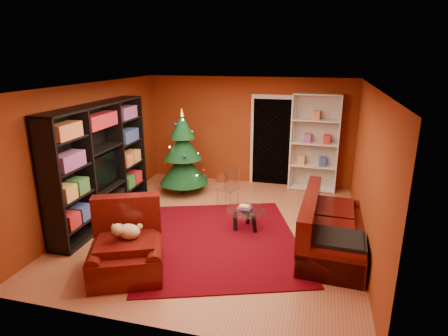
% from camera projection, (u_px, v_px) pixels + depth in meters
% --- Properties ---
extents(floor, '(5.00, 5.50, 0.05)m').
position_uv_depth(floor, '(219.00, 229.00, 6.98)').
color(floor, '#AC6242').
rests_on(floor, ground).
extents(ceiling, '(5.00, 5.50, 0.05)m').
position_uv_depth(ceiling, '(218.00, 84.00, 6.21)').
color(ceiling, silver).
rests_on(ceiling, wall_back).
extents(wall_back, '(5.00, 0.05, 2.60)m').
position_uv_depth(wall_back, '(248.00, 131.00, 9.17)').
color(wall_back, maroon).
rests_on(wall_back, ground).
extents(wall_left, '(0.05, 5.50, 2.60)m').
position_uv_depth(wall_left, '(92.00, 152.00, 7.21)').
color(wall_left, maroon).
rests_on(wall_left, ground).
extents(wall_right, '(0.05, 5.50, 2.60)m').
position_uv_depth(wall_right, '(370.00, 172.00, 5.99)').
color(wall_right, maroon).
rests_on(wall_right, ground).
extents(doorway, '(1.06, 0.60, 2.16)m').
position_uv_depth(doorway, '(272.00, 143.00, 9.05)').
color(doorway, black).
rests_on(doorway, floor).
extents(rug, '(3.57, 3.84, 0.02)m').
position_uv_depth(rug, '(219.00, 240.00, 6.51)').
color(rug, '#58020D').
rests_on(rug, floor).
extents(media_unit, '(0.51, 2.93, 2.24)m').
position_uv_depth(media_unit, '(100.00, 164.00, 7.07)').
color(media_unit, black).
rests_on(media_unit, floor).
extents(christmas_tree, '(1.22, 1.22, 1.99)m').
position_uv_depth(christmas_tree, '(183.00, 152.00, 8.51)').
color(christmas_tree, '#0D3B1B').
rests_on(christmas_tree, floor).
extents(gift_box_green, '(0.27, 0.27, 0.25)m').
position_uv_depth(gift_box_green, '(201.00, 181.00, 9.19)').
color(gift_box_green, '#28643A').
rests_on(gift_box_green, floor).
extents(gift_box_red, '(0.22, 0.22, 0.20)m').
position_uv_depth(gift_box_red, '(222.00, 178.00, 9.49)').
color(gift_box_red, maroon).
rests_on(gift_box_red, floor).
extents(white_bookshelf, '(1.10, 0.44, 2.33)m').
position_uv_depth(white_bookshelf, '(314.00, 143.00, 8.64)').
color(white_bookshelf, white).
rests_on(white_bookshelf, floor).
extents(armchair, '(1.46, 1.46, 0.87)m').
position_uv_depth(armchair, '(126.00, 247.00, 5.41)').
color(armchair, '#410B08').
rests_on(armchair, rug).
extents(dog, '(0.49, 0.43, 0.28)m').
position_uv_depth(dog, '(129.00, 232.00, 5.41)').
color(dog, '#CDBC8C').
rests_on(dog, armchair).
extents(sofa, '(1.07, 2.19, 0.92)m').
position_uv_depth(sofa, '(333.00, 224.00, 6.09)').
color(sofa, '#410B08').
rests_on(sofa, rug).
extents(coffee_table, '(0.80, 0.80, 0.47)m').
position_uv_depth(coffee_table, '(246.00, 219.00, 6.86)').
color(coffee_table, gray).
rests_on(coffee_table, rug).
extents(acrylic_chair, '(0.50, 0.53, 0.76)m').
position_uv_depth(acrylic_chair, '(228.00, 188.00, 7.91)').
color(acrylic_chair, '#66605B').
rests_on(acrylic_chair, rug).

